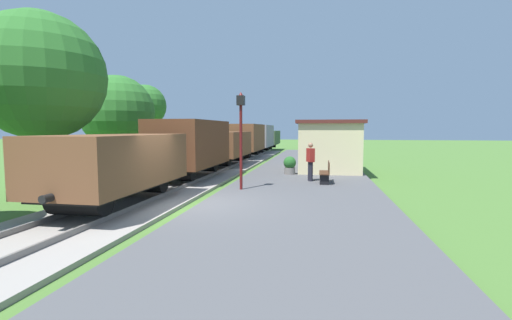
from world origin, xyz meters
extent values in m
plane|color=#47702D|center=(0.00, 0.00, 0.00)|extent=(160.00, 160.00, 0.00)
cube|color=#4C4C4F|center=(3.20, 0.00, 0.12)|extent=(6.00, 60.00, 0.25)
cube|color=gray|center=(-2.40, 0.00, 0.06)|extent=(3.80, 60.00, 0.12)
cube|color=slate|center=(-1.68, 0.00, 0.19)|extent=(0.07, 60.00, 0.14)
cube|color=slate|center=(-3.12, 0.00, 0.19)|extent=(0.07, 60.00, 0.14)
cube|color=brown|center=(-2.40, -0.25, 1.58)|extent=(2.50, 5.60, 1.60)
cube|color=black|center=(-2.40, -0.25, 0.93)|extent=(2.10, 5.15, 0.50)
cylinder|color=black|center=(-2.40, 1.54, 0.68)|extent=(1.56, 0.84, 0.84)
cylinder|color=black|center=(-2.40, -2.04, 0.68)|extent=(1.56, 0.84, 0.84)
cylinder|color=black|center=(-2.40, 2.70, 0.93)|extent=(0.20, 0.30, 0.20)
cylinder|color=black|center=(-2.40, -3.20, 0.93)|extent=(0.20, 0.30, 0.20)
cube|color=brown|center=(-2.40, 6.35, 1.88)|extent=(2.50, 5.60, 2.20)
cube|color=black|center=(-2.40, 6.35, 0.93)|extent=(2.10, 5.15, 0.50)
cylinder|color=black|center=(-2.40, 8.14, 0.68)|extent=(1.56, 0.84, 0.84)
cylinder|color=black|center=(-2.40, 4.56, 0.68)|extent=(1.56, 0.84, 0.84)
cylinder|color=black|center=(-2.40, 9.30, 0.93)|extent=(0.20, 0.30, 0.20)
cylinder|color=black|center=(-2.40, 3.40, 0.93)|extent=(0.20, 0.30, 0.20)
cube|color=brown|center=(-2.40, 12.95, 1.58)|extent=(2.50, 5.60, 1.60)
cube|color=black|center=(-2.40, 12.95, 0.93)|extent=(2.10, 5.15, 0.50)
cylinder|color=black|center=(-2.40, 14.74, 0.68)|extent=(1.56, 0.84, 0.84)
cylinder|color=black|center=(-2.40, 11.16, 0.68)|extent=(1.56, 0.84, 0.84)
cylinder|color=black|center=(-2.40, 15.90, 0.93)|extent=(0.20, 0.30, 0.20)
cylinder|color=black|center=(-2.40, 10.00, 0.93)|extent=(0.20, 0.30, 0.20)
cube|color=brown|center=(-2.40, 19.55, 1.88)|extent=(2.50, 5.60, 2.20)
cube|color=black|center=(-2.40, 19.55, 0.93)|extent=(2.10, 5.15, 0.50)
cylinder|color=black|center=(-2.40, 21.34, 0.68)|extent=(1.56, 0.84, 0.84)
cylinder|color=black|center=(-2.40, 17.76, 0.68)|extent=(1.56, 0.84, 0.84)
cylinder|color=black|center=(-2.40, 22.50, 0.93)|extent=(0.20, 0.30, 0.20)
cylinder|color=black|center=(-2.40, 16.60, 0.93)|extent=(0.20, 0.30, 0.20)
cube|color=gray|center=(-2.40, 26.15, 1.88)|extent=(2.50, 5.60, 2.20)
cube|color=black|center=(-2.40, 26.15, 0.93)|extent=(2.10, 5.15, 0.50)
cylinder|color=black|center=(-2.40, 27.94, 0.68)|extent=(1.56, 0.84, 0.84)
cylinder|color=black|center=(-2.40, 24.36, 0.68)|extent=(1.56, 0.84, 0.84)
cylinder|color=black|center=(-2.40, 29.10, 0.93)|extent=(0.20, 0.30, 0.20)
cylinder|color=black|center=(-2.40, 23.20, 0.93)|extent=(0.20, 0.30, 0.20)
cube|color=#384C33|center=(-2.40, 32.75, 1.58)|extent=(2.50, 5.60, 1.60)
cube|color=black|center=(-2.40, 32.75, 0.93)|extent=(2.10, 5.15, 0.50)
cylinder|color=black|center=(-2.40, 34.54, 0.68)|extent=(1.56, 0.84, 0.84)
cylinder|color=black|center=(-2.40, 30.96, 0.68)|extent=(1.56, 0.84, 0.84)
cylinder|color=black|center=(-2.40, 35.70, 0.93)|extent=(0.20, 0.30, 0.20)
cylinder|color=black|center=(-2.40, 29.80, 0.93)|extent=(0.20, 0.30, 0.20)
cube|color=beige|center=(4.40, 10.52, 1.55)|extent=(3.20, 5.50, 2.60)
cube|color=#51231E|center=(4.40, 10.52, 2.94)|extent=(3.50, 5.80, 0.18)
cube|color=black|center=(2.79, 9.42, 1.68)|extent=(0.03, 0.90, 0.80)
cube|color=#422819|center=(4.09, 5.12, 0.69)|extent=(0.42, 1.50, 0.04)
cube|color=#422819|center=(4.28, 5.12, 0.93)|extent=(0.04, 1.50, 0.45)
cube|color=black|center=(4.09, 4.52, 0.46)|extent=(0.38, 0.06, 0.42)
cube|color=black|center=(4.09, 5.72, 0.46)|extent=(0.38, 0.06, 0.42)
cylinder|color=black|center=(3.52, 5.48, 0.68)|extent=(0.15, 0.15, 0.86)
cylinder|color=black|center=(3.45, 5.62, 0.68)|extent=(0.15, 0.15, 0.86)
cube|color=maroon|center=(3.48, 5.55, 1.41)|extent=(0.39, 0.45, 0.60)
sphere|color=#936B51|center=(3.48, 5.55, 1.85)|extent=(0.22, 0.22, 0.22)
cylinder|color=slate|center=(2.38, 7.85, 0.42)|extent=(0.56, 0.56, 0.34)
sphere|color=#235B23|center=(2.38, 7.85, 0.85)|extent=(0.64, 0.64, 0.64)
cylinder|color=#591414|center=(0.93, 2.82, 1.85)|extent=(0.11, 0.11, 3.20)
cube|color=black|center=(0.93, 2.82, 3.63)|extent=(0.28, 0.28, 0.36)
sphere|color=#F2E5BF|center=(0.93, 2.82, 3.63)|extent=(0.20, 0.20, 0.20)
cone|color=#591414|center=(0.93, 2.82, 3.87)|extent=(0.20, 0.20, 0.16)
cylinder|color=#4C3823|center=(-6.02, 0.99, 1.37)|extent=(0.28, 0.28, 2.74)
sphere|color=#2D6B28|center=(-6.02, 0.99, 4.44)|extent=(4.55, 4.55, 4.55)
cylinder|color=#4C3823|center=(-7.63, 8.57, 0.97)|extent=(0.28, 0.28, 1.95)
sphere|color=#2D6B28|center=(-7.63, 8.57, 3.53)|extent=(4.22, 4.22, 4.22)
cylinder|color=#4C3823|center=(-10.29, 17.15, 1.59)|extent=(0.28, 0.28, 3.18)
sphere|color=#2D6B28|center=(-10.29, 17.15, 4.47)|extent=(3.44, 3.44, 3.44)
camera|label=1|loc=(3.89, -10.51, 2.55)|focal=25.23mm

